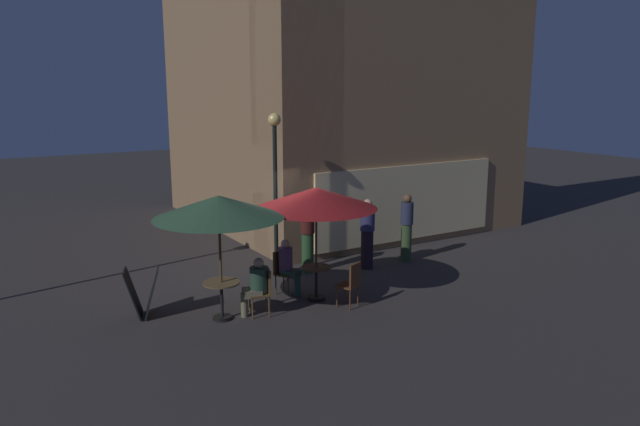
% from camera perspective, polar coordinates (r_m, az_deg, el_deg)
% --- Properties ---
extents(ground_plane, '(60.00, 60.00, 0.00)m').
position_cam_1_polar(ground_plane, '(13.98, -3.77, -6.88)').
color(ground_plane, '#363130').
extents(cafe_building, '(8.69, 8.96, 9.81)m').
position_cam_1_polar(cafe_building, '(18.40, -0.17, 13.19)').
color(cafe_building, '#96724F').
rests_on(cafe_building, ground).
extents(street_lamp_near_corner, '(0.30, 0.30, 3.85)m').
position_cam_1_polar(street_lamp_near_corner, '(14.32, -4.21, 4.34)').
color(street_lamp_near_corner, black).
rests_on(street_lamp_near_corner, ground).
extents(menu_sandwich_board, '(0.81, 0.74, 0.97)m').
position_cam_1_polar(menu_sandwich_board, '(12.58, -16.21, -7.13)').
color(menu_sandwich_board, black).
rests_on(menu_sandwich_board, ground).
extents(cafe_table_0, '(0.71, 0.71, 0.76)m').
position_cam_1_polar(cafe_table_0, '(12.11, -9.16, -7.32)').
color(cafe_table_0, black).
rests_on(cafe_table_0, ground).
extents(cafe_table_1, '(0.63, 0.63, 0.72)m').
position_cam_1_polar(cafe_table_1, '(13.04, -0.36, -6.01)').
color(cafe_table_1, black).
rests_on(cafe_table_1, ground).
extents(patio_umbrella_0, '(2.50, 2.50, 2.46)m').
position_cam_1_polar(patio_umbrella_0, '(11.67, -9.43, 0.54)').
color(patio_umbrella_0, black).
rests_on(patio_umbrella_0, ground).
extents(patio_umbrella_1, '(2.56, 2.56, 2.43)m').
position_cam_1_polar(patio_umbrella_1, '(12.61, -0.37, 1.39)').
color(patio_umbrella_1, black).
rests_on(patio_umbrella_1, ground).
extents(cafe_chair_0, '(0.51, 0.51, 0.95)m').
position_cam_1_polar(cafe_chair_0, '(12.21, -5.25, -6.96)').
color(cafe_chair_0, brown).
rests_on(cafe_chair_0, ground).
extents(cafe_chair_1, '(0.54, 0.54, 0.95)m').
position_cam_1_polar(cafe_chair_1, '(13.44, -3.56, -5.16)').
color(cafe_chair_1, '#503918').
rests_on(cafe_chair_1, ground).
extents(cafe_chair_2, '(0.52, 0.52, 0.95)m').
position_cam_1_polar(cafe_chair_2, '(12.57, 2.95, -6.37)').
color(cafe_chair_2, '#59331B').
rests_on(cafe_chair_2, ground).
extents(patron_seated_0, '(0.54, 0.45, 1.19)m').
position_cam_1_polar(patron_seated_0, '(12.15, -5.96, -6.50)').
color(patron_seated_0, '#786E51').
rests_on(patron_seated_0, ground).
extents(patron_seated_1, '(0.45, 0.51, 1.23)m').
position_cam_1_polar(patron_seated_1, '(13.32, -3.01, -4.73)').
color(patron_seated_1, '#2B493C').
rests_on(patron_seated_1, ground).
extents(patron_standing_2, '(0.36, 0.36, 1.76)m').
position_cam_1_polar(patron_standing_2, '(15.13, 4.43, -1.94)').
color(patron_standing_2, black).
rests_on(patron_standing_2, ground).
extents(patron_standing_3, '(0.34, 0.34, 1.82)m').
position_cam_1_polar(patron_standing_3, '(14.74, -1.17, -2.13)').
color(patron_standing_3, '#294E2A').
rests_on(patron_standing_3, ground).
extents(patron_standing_4, '(0.32, 0.32, 1.76)m').
position_cam_1_polar(patron_standing_4, '(15.87, 8.08, -1.33)').
color(patron_standing_4, '#354E2C').
rests_on(patron_standing_4, ground).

